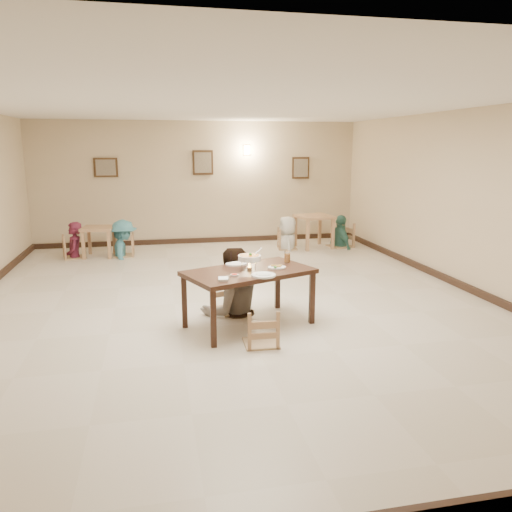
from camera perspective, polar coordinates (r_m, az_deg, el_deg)
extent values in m
plane|color=beige|center=(7.93, -2.84, -5.10)|extent=(10.00, 10.00, 0.00)
plane|color=white|center=(7.59, -3.09, 17.07)|extent=(10.00, 10.00, 0.00)
plane|color=beige|center=(12.56, -6.52, 8.28)|extent=(10.00, 0.00, 10.00)
plane|color=beige|center=(2.87, 12.70, -5.74)|extent=(10.00, 0.00, 10.00)
plane|color=beige|center=(9.12, 22.86, 5.89)|extent=(0.00, 10.00, 10.00)
cube|color=black|center=(12.71, -6.34, 1.79)|extent=(8.00, 0.06, 0.12)
cube|color=black|center=(9.35, 21.98, -2.89)|extent=(0.06, 10.00, 0.12)
cube|color=#382414|center=(12.49, -16.79, 9.66)|extent=(0.55, 0.03, 0.45)
cube|color=gray|center=(12.47, -16.80, 9.66)|extent=(0.45, 0.01, 0.37)
cube|color=#382414|center=(12.50, -6.09, 10.57)|extent=(0.50, 0.03, 0.60)
cube|color=gray|center=(12.48, -6.08, 10.57)|extent=(0.41, 0.01, 0.49)
cube|color=#382414|center=(13.00, 5.13, 10.00)|extent=(0.45, 0.03, 0.55)
cube|color=gray|center=(12.98, 5.15, 9.99)|extent=(0.37, 0.01, 0.45)
cube|color=#FFD88C|center=(12.65, -1.05, 12.02)|extent=(0.16, 0.05, 0.22)
cube|color=#381E13|center=(6.64, -0.83, -1.87)|extent=(1.87, 1.47, 0.06)
cube|color=#381E13|center=(6.05, -4.91, -7.18)|extent=(0.07, 0.07, 0.71)
cube|color=#381E13|center=(6.87, 6.42, -4.82)|extent=(0.07, 0.07, 0.71)
cube|color=#381E13|center=(6.74, -8.20, -5.21)|extent=(0.07, 0.07, 0.71)
cube|color=#381E13|center=(7.48, 2.47, -3.31)|extent=(0.07, 0.07, 0.71)
cube|color=tan|center=(7.33, -2.74, -2.79)|extent=(0.47, 0.47, 0.05)
cube|color=tan|center=(6.10, 0.59, -6.49)|extent=(0.41, 0.41, 0.05)
imported|color=gray|center=(7.15, -2.86, 0.95)|extent=(1.06, 0.90, 1.93)
torus|color=silver|center=(6.63, -0.75, -0.50)|extent=(0.24, 0.24, 0.01)
cylinder|color=silver|center=(6.65, -0.74, -1.42)|extent=(0.06, 0.06, 0.04)
cone|color=#FFA526|center=(6.64, -0.75, -1.03)|extent=(0.04, 0.04, 0.05)
cylinder|color=white|center=(6.62, -0.75, -0.21)|extent=(0.30, 0.30, 0.07)
cylinder|color=#BE6315|center=(6.61, -0.75, 0.05)|extent=(0.26, 0.26, 0.02)
sphere|color=#2D7223|center=(6.60, -0.65, 0.19)|extent=(0.04, 0.04, 0.04)
cylinder|color=silver|center=(6.69, 0.14, 0.44)|extent=(0.14, 0.09, 0.10)
cylinder|color=silver|center=(6.71, -0.05, -0.89)|extent=(0.01, 0.01, 0.14)
cylinder|color=silver|center=(6.68, -1.62, -0.97)|extent=(0.01, 0.01, 0.14)
cylinder|color=silver|center=(6.54, -0.57, -1.25)|extent=(0.01, 0.01, 0.14)
cylinder|color=white|center=(6.92, -2.26, -0.94)|extent=(0.30, 0.30, 0.02)
ellipsoid|color=white|center=(6.92, -2.26, -0.88)|extent=(0.20, 0.17, 0.07)
cylinder|color=white|center=(6.32, 0.87, -2.21)|extent=(0.31, 0.31, 0.02)
ellipsoid|color=white|center=(6.32, 0.87, -2.15)|extent=(0.20, 0.17, 0.07)
cylinder|color=white|center=(6.73, 2.38, -1.32)|extent=(0.25, 0.25, 0.02)
sphere|color=#2D7223|center=(6.66, 2.21, -1.28)|extent=(0.04, 0.04, 0.04)
cylinder|color=white|center=(6.35, -2.48, -2.18)|extent=(0.11, 0.11, 0.02)
cylinder|color=#B00D00|center=(6.35, -2.48, -2.11)|extent=(0.08, 0.08, 0.01)
cube|color=white|center=(6.14, -3.77, -2.65)|extent=(0.14, 0.17, 0.03)
cube|color=silver|center=(6.23, -3.42, -2.48)|extent=(0.05, 0.17, 0.01)
cube|color=silver|center=(6.23, -3.15, -2.47)|extent=(0.05, 0.17, 0.01)
cylinder|color=white|center=(7.07, 3.59, -0.08)|extent=(0.08, 0.08, 0.17)
cylinder|color=orange|center=(7.07, 3.58, -0.21)|extent=(0.07, 0.07, 0.12)
cube|color=tan|center=(11.47, -17.60, 3.05)|extent=(0.74, 0.74, 0.06)
cube|color=tan|center=(11.33, -19.13, 1.13)|extent=(0.07, 0.07, 0.60)
cube|color=tan|center=(11.20, -16.43, 1.19)|extent=(0.07, 0.07, 0.60)
cube|color=tan|center=(11.85, -18.49, 1.64)|extent=(0.07, 0.07, 0.60)
cube|color=tan|center=(11.73, -15.91, 1.70)|extent=(0.07, 0.07, 0.60)
cube|color=tan|center=(12.00, 6.67, 4.50)|extent=(0.89, 0.89, 0.06)
cube|color=tan|center=(11.62, 5.92, 2.31)|extent=(0.07, 0.07, 0.72)
cube|color=tan|center=(11.92, 8.77, 2.49)|extent=(0.07, 0.07, 0.72)
cube|color=tan|center=(12.20, 4.53, 2.82)|extent=(0.07, 0.07, 0.72)
cube|color=tan|center=(12.50, 7.29, 2.99)|extent=(0.07, 0.07, 0.72)
cube|color=tan|center=(11.53, -20.12, 1.94)|extent=(0.45, 0.45, 0.05)
cube|color=tan|center=(11.40, -14.96, 2.11)|extent=(0.44, 0.44, 0.05)
cube|color=tan|center=(11.82, 3.62, 2.85)|extent=(0.44, 0.44, 0.05)
cube|color=tan|center=(12.22, 9.67, 3.37)|extent=(0.51, 0.51, 0.06)
imported|color=#5C1B31|center=(11.48, -20.25, 3.65)|extent=(0.43, 0.61, 1.58)
imported|color=teal|center=(11.34, -15.06, 4.01)|extent=(0.68, 1.09, 1.63)
imported|color=silver|center=(11.77, 3.64, 4.52)|extent=(0.57, 0.81, 1.55)
imported|color=#3E7B6C|center=(12.18, 9.72, 4.64)|extent=(0.49, 0.95, 1.55)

